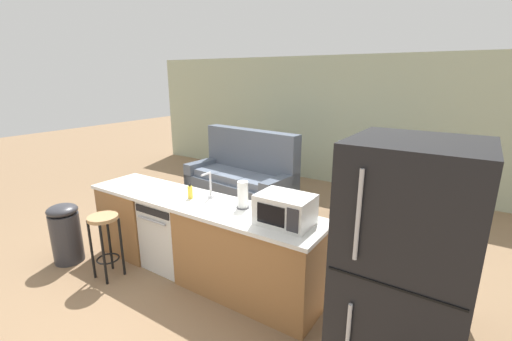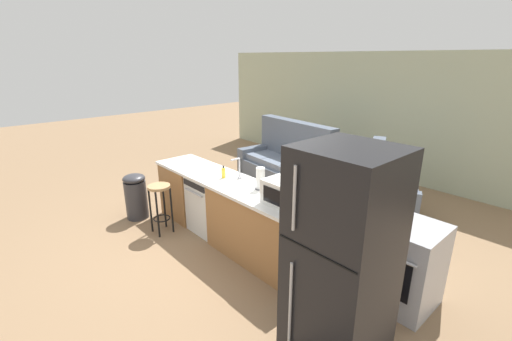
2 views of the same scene
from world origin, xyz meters
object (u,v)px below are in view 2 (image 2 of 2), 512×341
(dishwasher, at_px, (212,204))
(microwave, at_px, (287,193))
(paper_towel_roll, at_px, (260,179))
(bar_stool, at_px, (160,199))
(kettle, at_px, (384,214))
(trash_bin, at_px, (136,196))
(refrigerator, at_px, (341,261))
(armchair, at_px, (386,193))
(soap_bottle, at_px, (223,173))
(stove_range, at_px, (399,262))
(couch, at_px, (287,165))

(dishwasher, distance_m, microwave, 1.61)
(paper_towel_roll, xyz_separation_m, bar_stool, (-1.37, -0.72, -0.50))
(kettle, height_order, trash_bin, kettle)
(refrigerator, distance_m, microwave, 1.25)
(refrigerator, distance_m, armchair, 3.30)
(dishwasher, height_order, trash_bin, dishwasher)
(paper_towel_roll, distance_m, soap_bottle, 0.66)
(trash_bin, bearing_deg, microwave, 14.35)
(trash_bin, bearing_deg, refrigerator, 1.92)
(paper_towel_roll, bearing_deg, armchair, 78.19)
(stove_range, bearing_deg, dishwasher, -168.09)
(refrigerator, bearing_deg, microwave, 153.80)
(dishwasher, distance_m, couch, 2.36)
(trash_bin, bearing_deg, armchair, 50.72)
(soap_bottle, height_order, armchair, armchair)
(stove_range, relative_size, kettle, 4.39)
(stove_range, distance_m, microwave, 1.37)
(dishwasher, distance_m, trash_bin, 1.33)
(refrigerator, bearing_deg, dishwasher, 168.07)
(refrigerator, distance_m, paper_towel_roll, 1.79)
(dishwasher, bearing_deg, refrigerator, -11.93)
(paper_towel_roll, height_order, armchair, armchair)
(paper_towel_roll, bearing_deg, couch, 125.36)
(dishwasher, height_order, kettle, kettle)
(bar_stool, relative_size, armchair, 0.62)
(dishwasher, distance_m, stove_range, 2.66)
(refrigerator, relative_size, couch, 0.90)
(kettle, bearing_deg, bar_stool, -160.24)
(refrigerator, xyz_separation_m, microwave, (-1.11, 0.55, 0.10))
(trash_bin, height_order, couch, couch)
(microwave, relative_size, paper_towel_roll, 1.77)
(stove_range, distance_m, soap_bottle, 2.43)
(microwave, distance_m, kettle, 1.04)
(soap_bottle, bearing_deg, stove_range, 13.02)
(stove_range, xyz_separation_m, microwave, (-1.11, -0.55, 0.59))
(dishwasher, relative_size, stove_range, 0.93)
(trash_bin, bearing_deg, paper_towel_roll, 20.60)
(trash_bin, bearing_deg, kettle, 17.04)
(microwave, bearing_deg, couch, 132.51)
(paper_towel_roll, relative_size, armchair, 0.24)
(microwave, height_order, paper_towel_roll, paper_towel_roll)
(stove_range, height_order, trash_bin, stove_range)
(armchair, bearing_deg, bar_stool, -121.13)
(dishwasher, xyz_separation_m, bar_stool, (-0.43, -0.61, 0.11))
(microwave, height_order, armchair, armchair)
(armchair, bearing_deg, soap_bottle, -114.86)
(soap_bottle, relative_size, couch, 0.08)
(refrigerator, distance_m, kettle, 0.99)
(paper_towel_roll, bearing_deg, trash_bin, -159.40)
(kettle, relative_size, armchair, 0.17)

